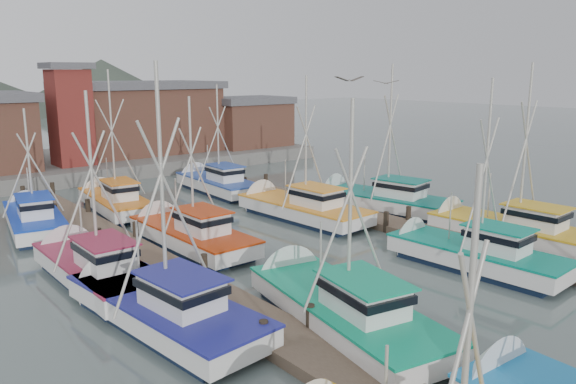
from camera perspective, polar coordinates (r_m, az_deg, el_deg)
ground at (r=25.29m, az=9.52°, el=-8.88°), size 260.00×260.00×0.00m
dock_left at (r=23.96m, az=-9.36°, el=-9.54°), size 2.30×46.00×1.50m
dock_right at (r=32.82m, az=12.30°, el=-3.69°), size 2.30×46.00×1.50m
quay at (r=56.00m, az=-20.22°, el=2.73°), size 44.00×16.00×1.20m
shed_center at (r=57.76m, az=-14.87°, el=7.43°), size 14.84×9.54×6.90m
shed_right at (r=60.72m, az=-4.08°, el=7.20°), size 8.48×6.36×5.20m
lookout_tower at (r=51.06m, az=-21.24°, el=7.43°), size 3.60×3.60×8.50m
boat_4 at (r=20.86m, az=4.86°, el=-11.39°), size 4.78×10.19×9.04m
boat_5 at (r=27.72m, az=17.65°, el=-5.91°), size 3.77×8.91×9.47m
boat_6 at (r=21.37m, az=-13.26°, el=-11.07°), size 4.18×9.94×10.21m
boat_7 at (r=32.54m, az=21.13°, el=-3.51°), size 4.17×9.63×10.31m
boat_8 at (r=29.98m, az=-10.24°, el=-4.18°), size 3.50×9.23×8.61m
boat_9 at (r=35.10m, az=0.92°, el=-1.58°), size 3.92×9.90×9.67m
boat_10 at (r=26.06m, az=-19.24°, el=-7.17°), size 3.74×9.17×9.05m
boat_11 at (r=37.85m, az=9.06°, el=-0.72°), size 4.76×10.26×10.40m
boat_12 at (r=38.66m, az=-17.33°, el=-0.86°), size 3.88×8.86×9.86m
boat_13 at (r=43.26m, az=-7.46°, el=0.93°), size 3.59×9.24×8.88m
boat_14 at (r=35.82m, az=-24.46°, el=-2.42°), size 3.96×8.94×7.74m
gull_near at (r=21.36m, az=6.27°, el=11.30°), size 1.55×0.64×0.24m
gull_far at (r=28.96m, az=9.96°, el=10.88°), size 1.49×0.65×0.24m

